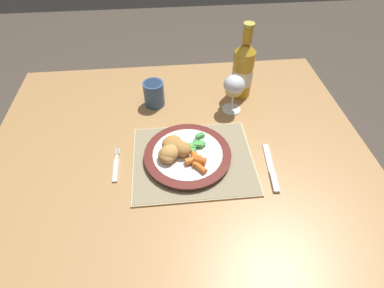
% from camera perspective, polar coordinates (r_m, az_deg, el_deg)
% --- Properties ---
extents(ground_plane, '(6.00, 6.00, 0.00)m').
position_cam_1_polar(ground_plane, '(1.55, -1.64, -19.85)').
color(ground_plane, '#4C4238').
extents(dining_table, '(1.17, 0.96, 0.74)m').
position_cam_1_polar(dining_table, '(1.00, -2.41, -4.34)').
color(dining_table, '#AD7F4C').
rests_on(dining_table, ground).
extents(placemat, '(0.35, 0.29, 0.01)m').
position_cam_1_polar(placemat, '(0.89, 0.19, -3.02)').
color(placemat, '#CCB789').
rests_on(placemat, dining_table).
extents(dinner_plate, '(0.26, 0.26, 0.02)m').
position_cam_1_polar(dinner_plate, '(0.88, -0.83, -2.10)').
color(dinner_plate, white).
rests_on(dinner_plate, placemat).
extents(breaded_croquettes, '(0.12, 0.12, 0.04)m').
position_cam_1_polar(breaded_croquettes, '(0.86, -3.71, -1.07)').
color(breaded_croquettes, '#B77F3D').
rests_on(breaded_croquettes, dinner_plate).
extents(green_beans_pile, '(0.06, 0.08, 0.02)m').
position_cam_1_polar(green_beans_pile, '(0.89, 0.97, 0.02)').
color(green_beans_pile, '#338438').
rests_on(green_beans_pile, dinner_plate).
extents(glazed_carrots, '(0.06, 0.08, 0.02)m').
position_cam_1_polar(glazed_carrots, '(0.84, 0.85, -3.25)').
color(glazed_carrots, orange).
rests_on(glazed_carrots, dinner_plate).
extents(fork, '(0.02, 0.12, 0.01)m').
position_cam_1_polar(fork, '(0.90, -14.29, -4.38)').
color(fork, silver).
rests_on(fork, dining_table).
extents(table_knife, '(0.03, 0.18, 0.01)m').
position_cam_1_polar(table_knife, '(0.89, 14.95, -5.03)').
color(table_knife, silver).
rests_on(table_knife, dining_table).
extents(wine_glass, '(0.07, 0.07, 0.14)m').
position_cam_1_polar(wine_glass, '(1.01, 7.99, 10.77)').
color(wine_glass, silver).
rests_on(wine_glass, dining_table).
extents(bottle, '(0.07, 0.07, 0.27)m').
position_cam_1_polar(bottle, '(1.09, 9.67, 13.75)').
color(bottle, gold).
rests_on(bottle, dining_table).
extents(drinking_cup, '(0.07, 0.07, 0.09)m').
position_cam_1_polar(drinking_cup, '(1.07, -7.27, 9.57)').
color(drinking_cup, '#385684').
rests_on(drinking_cup, dining_table).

